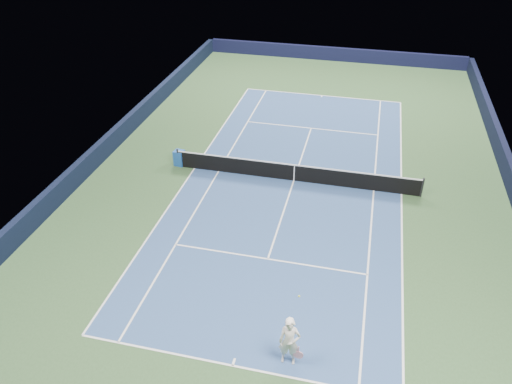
# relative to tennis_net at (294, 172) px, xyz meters

# --- Properties ---
(ground) EXTENTS (40.00, 40.00, 0.00)m
(ground) POSITION_rel_tennis_net_xyz_m (0.00, 0.00, -0.50)
(ground) COLOR #2D4B29
(ground) RESTS_ON ground
(wall_far) EXTENTS (22.00, 0.35, 1.10)m
(wall_far) POSITION_rel_tennis_net_xyz_m (0.00, 19.82, 0.05)
(wall_far) COLOR black
(wall_far) RESTS_ON ground
(wall_left) EXTENTS (0.35, 40.00, 1.10)m
(wall_left) POSITION_rel_tennis_net_xyz_m (-10.82, 0.00, 0.05)
(wall_left) COLOR black
(wall_left) RESTS_ON ground
(court_surface) EXTENTS (10.97, 23.77, 0.01)m
(court_surface) POSITION_rel_tennis_net_xyz_m (0.00, 0.00, -0.50)
(court_surface) COLOR navy
(court_surface) RESTS_ON ground
(baseline_far) EXTENTS (10.97, 0.08, 0.00)m
(baseline_far) POSITION_rel_tennis_net_xyz_m (0.00, 11.88, -0.50)
(baseline_far) COLOR white
(baseline_far) RESTS_ON ground
(baseline_near) EXTENTS (10.97, 0.08, 0.00)m
(baseline_near) POSITION_rel_tennis_net_xyz_m (0.00, -11.88, -0.50)
(baseline_near) COLOR white
(baseline_near) RESTS_ON ground
(sideline_doubles_right) EXTENTS (0.08, 23.77, 0.00)m
(sideline_doubles_right) POSITION_rel_tennis_net_xyz_m (5.49, 0.00, -0.50)
(sideline_doubles_right) COLOR white
(sideline_doubles_right) RESTS_ON ground
(sideline_doubles_left) EXTENTS (0.08, 23.77, 0.00)m
(sideline_doubles_left) POSITION_rel_tennis_net_xyz_m (-5.49, 0.00, -0.50)
(sideline_doubles_left) COLOR white
(sideline_doubles_left) RESTS_ON ground
(sideline_singles_right) EXTENTS (0.08, 23.77, 0.00)m
(sideline_singles_right) POSITION_rel_tennis_net_xyz_m (4.12, 0.00, -0.50)
(sideline_singles_right) COLOR white
(sideline_singles_right) RESTS_ON ground
(sideline_singles_left) EXTENTS (0.08, 23.77, 0.00)m
(sideline_singles_left) POSITION_rel_tennis_net_xyz_m (-4.12, 0.00, -0.50)
(sideline_singles_left) COLOR white
(sideline_singles_left) RESTS_ON ground
(service_line_far) EXTENTS (8.23, 0.08, 0.00)m
(service_line_far) POSITION_rel_tennis_net_xyz_m (0.00, 6.40, -0.50)
(service_line_far) COLOR white
(service_line_far) RESTS_ON ground
(service_line_near) EXTENTS (8.23, 0.08, 0.00)m
(service_line_near) POSITION_rel_tennis_net_xyz_m (0.00, -6.40, -0.50)
(service_line_near) COLOR white
(service_line_near) RESTS_ON ground
(center_service_line) EXTENTS (0.08, 12.80, 0.00)m
(center_service_line) POSITION_rel_tennis_net_xyz_m (0.00, 0.00, -0.50)
(center_service_line) COLOR white
(center_service_line) RESTS_ON ground
(center_mark_far) EXTENTS (0.08, 0.30, 0.00)m
(center_mark_far) POSITION_rel_tennis_net_xyz_m (0.00, 11.73, -0.50)
(center_mark_far) COLOR white
(center_mark_far) RESTS_ON ground
(center_mark_near) EXTENTS (0.08, 0.30, 0.00)m
(center_mark_near) POSITION_rel_tennis_net_xyz_m (0.00, -11.73, -0.50)
(center_mark_near) COLOR white
(center_mark_near) RESTS_ON ground
(tennis_net) EXTENTS (12.90, 0.10, 1.07)m
(tennis_net) POSITION_rel_tennis_net_xyz_m (0.00, 0.00, 0.00)
(tennis_net) COLOR black
(tennis_net) RESTS_ON ground
(sponsor_cube) EXTENTS (0.61, 0.56, 0.87)m
(sponsor_cube) POSITION_rel_tennis_net_xyz_m (-6.40, 0.18, -0.07)
(sponsor_cube) COLOR #1C52AB
(sponsor_cube) RESTS_ON ground
(tennis_player) EXTENTS (0.85, 1.29, 2.07)m
(tennis_player) POSITION_rel_tennis_net_xyz_m (1.76, -11.26, 0.46)
(tennis_player) COLOR white
(tennis_player) RESTS_ON ground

